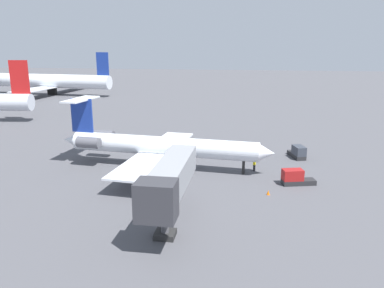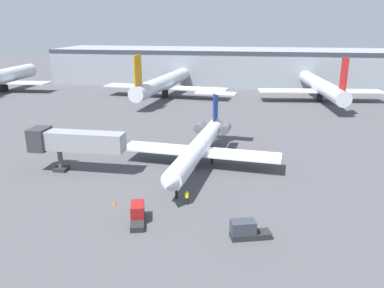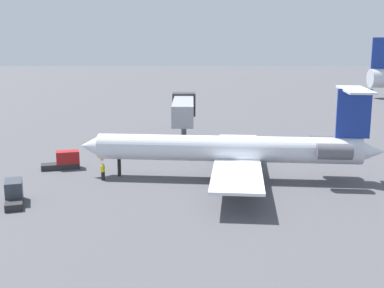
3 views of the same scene
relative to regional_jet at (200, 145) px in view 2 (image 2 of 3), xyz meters
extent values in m
cube|color=#4C4C51|center=(0.23, 0.97, -3.17)|extent=(400.00, 400.00, 0.10)
cylinder|color=silver|center=(-0.10, -0.99, -0.06)|extent=(5.07, 25.98, 2.55)
cone|color=silver|center=(-1.44, -14.66, -0.06)|extent=(2.63, 2.43, 2.42)
cone|color=silver|center=(1.26, 12.77, -0.06)|extent=(2.41, 2.80, 2.17)
cube|color=silver|center=(6.25, -0.61, -1.03)|extent=(11.41, 5.46, 0.24)
cube|color=silver|center=(-6.25, 0.62, -1.03)|extent=(11.41, 5.46, 0.24)
cylinder|color=#595960|center=(3.04, 8.67, 0.34)|extent=(1.81, 3.33, 1.50)
cylinder|color=#595960|center=(-1.29, 9.10, 0.34)|extent=(1.81, 3.33, 1.50)
cube|color=navy|center=(1.07, 10.88, 3.58)|extent=(0.55, 3.21, 4.73)
cube|color=silver|center=(1.07, 10.88, 5.85)|extent=(7.00, 3.05, 0.20)
cylinder|color=black|center=(-1.17, -11.87, -2.23)|extent=(0.36, 0.36, 1.78)
cylinder|color=black|center=(1.69, 0.84, -2.23)|extent=(0.36, 0.36, 1.78)
cylinder|color=black|center=(-1.49, 1.15, -2.23)|extent=(0.36, 0.36, 1.78)
cube|color=gray|center=(-16.17, -5.53, 1.48)|extent=(12.76, 2.67, 2.60)
cube|color=#333338|center=(-22.14, -5.50, 1.48)|extent=(2.42, 3.21, 3.20)
cylinder|color=#4C4C51|center=(-19.35, -5.51, -1.47)|extent=(0.70, 0.70, 3.30)
cube|color=#262626|center=(-19.35, -5.51, -2.87)|extent=(1.80, 1.80, 0.50)
cube|color=black|center=(0.36, -13.28, -2.69)|extent=(0.38, 0.32, 0.85)
cube|color=yellow|center=(0.36, -13.28, -1.97)|extent=(0.46, 0.37, 0.60)
sphere|color=tan|center=(0.36, -13.28, -1.55)|extent=(0.24, 0.24, 0.24)
cube|color=#262628|center=(7.86, -19.52, -2.82)|extent=(4.23, 2.51, 0.60)
cube|color=#333842|center=(7.10, -19.75, -1.87)|extent=(2.70, 2.04, 1.30)
cube|color=#262628|center=(-4.01, -18.57, -2.82)|extent=(2.37, 4.22, 0.60)
cube|color=maroon|center=(-4.21, -17.79, -1.87)|extent=(1.96, 2.68, 1.30)
cone|color=orange|center=(-7.96, -14.83, -2.84)|extent=(0.36, 0.36, 0.55)
cube|color=#8C939E|center=(0.23, 83.18, 2.68)|extent=(124.09, 24.79, 11.59)
cube|color=#333842|center=(0.23, 70.99, 7.87)|extent=(124.09, 0.60, 1.20)
cylinder|color=silver|center=(-68.67, 53.74, 1.45)|extent=(5.86, 34.36, 4.34)
cube|color=silver|center=(-68.67, 53.74, -0.32)|extent=(28.96, 7.27, 0.30)
cube|color=black|center=(-68.67, 53.74, -1.92)|extent=(1.20, 2.80, 2.40)
cylinder|color=silver|center=(-17.56, 52.49, 1.20)|extent=(8.07, 41.99, 3.83)
cube|color=orange|center=(-19.49, 33.68, 6.61)|extent=(0.71, 4.01, 7.00)
cube|color=silver|center=(-17.56, 52.49, -0.32)|extent=(35.56, 9.55, 0.30)
cube|color=black|center=(-17.56, 52.49, -1.92)|extent=(1.20, 2.80, 2.40)
cylinder|color=silver|center=(24.76, 53.30, 1.12)|extent=(7.94, 38.92, 3.67)
cube|color=red|center=(26.68, 36.03, 6.45)|extent=(0.74, 4.01, 7.00)
cube|color=silver|center=(24.76, 53.30, -0.32)|extent=(33.01, 9.57, 0.30)
cube|color=black|center=(24.76, 53.30, -1.92)|extent=(1.20, 2.80, 2.40)
camera|label=1|loc=(-49.79, -12.59, 13.47)|focal=36.47mm
camera|label=2|loc=(7.62, -53.80, 17.29)|focal=36.25mm
camera|label=3|loc=(48.78, -4.74, 10.74)|focal=47.56mm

